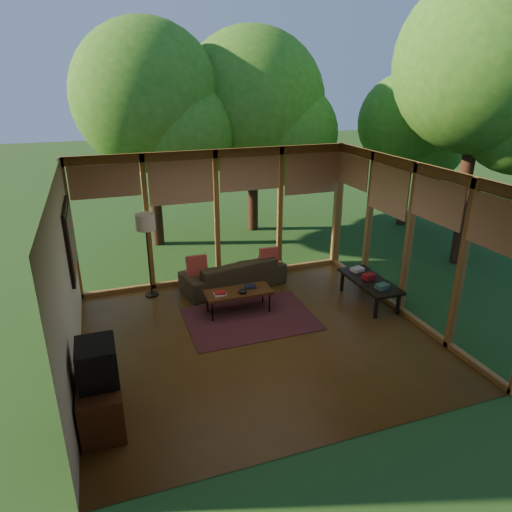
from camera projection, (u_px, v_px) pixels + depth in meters
name	position (u px, v px, depth m)	size (l,w,h in m)	color
floor	(258.00, 337.00, 7.49)	(5.50, 5.50, 0.00)	brown
ceiling	(259.00, 173.00, 6.51)	(5.50, 5.50, 0.00)	silver
wall_left	(67.00, 286.00, 6.15)	(0.04, 5.00, 2.70)	silver
wall_front	(338.00, 344.00, 4.80)	(5.50, 0.04, 2.70)	silver
window_wall_back	(217.00, 217.00, 9.20)	(5.50, 0.12, 2.70)	#99652F
window_wall_right	(409.00, 241.00, 7.85)	(0.12, 5.00, 2.70)	#99652F
exterior_lawn	(388.00, 193.00, 17.00)	(40.00, 40.00, 0.00)	#24491B
tree_nw	(147.00, 98.00, 10.52)	(3.43, 3.43, 5.28)	#3B2015
tree_ne	(252.00, 104.00, 11.76)	(3.76, 3.76, 5.24)	#3B2015
tree_se	(485.00, 64.00, 9.01)	(3.57, 3.57, 6.03)	#3B2015
tree_far	(407.00, 123.00, 12.26)	(2.60, 2.60, 4.17)	#3B2015
rug	(250.00, 319.00, 8.06)	(2.23, 1.58, 0.01)	maroon
sofa	(233.00, 273.00, 9.20)	(2.07, 0.81, 0.60)	#3B301D
pillow_left	(197.00, 266.00, 8.82)	(0.40, 0.13, 0.40)	maroon
pillow_right	(269.00, 257.00, 9.29)	(0.38, 0.13, 0.38)	maroon
ct_book_lower	(220.00, 294.00, 7.98)	(0.21, 0.16, 0.03)	beige
ct_book_upper	(220.00, 293.00, 7.97)	(0.18, 0.14, 0.03)	maroon
ct_book_side	(250.00, 286.00, 8.28)	(0.21, 0.16, 0.03)	black
ct_bowl	(243.00, 291.00, 8.06)	(0.16, 0.16, 0.07)	black
media_cabinet	(101.00, 401.00, 5.55)	(0.50, 1.00, 0.60)	#532A16
television	(97.00, 363.00, 5.36)	(0.45, 0.55, 0.50)	black
console_book_a	(382.00, 286.00, 8.15)	(0.23, 0.17, 0.08)	#355E53
console_book_b	(369.00, 276.00, 8.54)	(0.22, 0.16, 0.10)	maroon
console_book_c	(357.00, 269.00, 8.90)	(0.24, 0.18, 0.07)	beige
floor_lamp	(146.00, 227.00, 8.43)	(0.36, 0.36, 1.65)	black
coffee_table	(238.00, 293.00, 8.15)	(1.20, 0.50, 0.43)	#532A16
side_console	(370.00, 282.00, 8.53)	(0.60, 1.40, 0.46)	black
wall_painting	(70.00, 240.00, 7.32)	(0.06, 1.35, 1.15)	black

